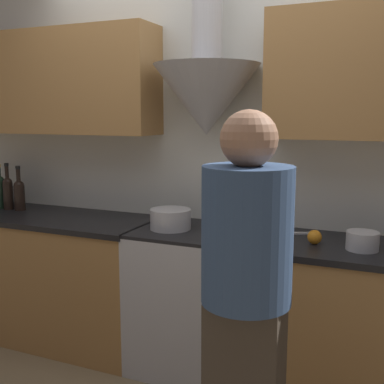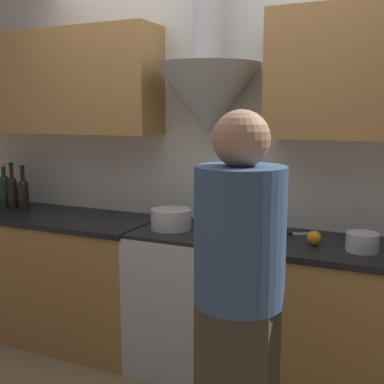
# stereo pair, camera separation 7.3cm
# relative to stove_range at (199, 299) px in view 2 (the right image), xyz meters

# --- Properties ---
(wall_back) EXTENTS (8.40, 0.65, 2.60)m
(wall_back) POSITION_rel_stove_range_xyz_m (-0.10, 0.26, 1.03)
(wall_back) COLOR silver
(wall_back) RESTS_ON ground_plane
(counter_left) EXTENTS (1.52, 0.62, 0.89)m
(counter_left) POSITION_rel_stove_range_xyz_m (-1.13, -0.00, -0.00)
(counter_left) COLOR #B27F47
(counter_left) RESTS_ON ground_plane
(counter_right) EXTENTS (0.97, 0.62, 0.89)m
(counter_right) POSITION_rel_stove_range_xyz_m (0.85, -0.00, -0.00)
(counter_right) COLOR #B27F47
(counter_right) RESTS_ON ground_plane
(stove_range) EXTENTS (0.76, 0.60, 0.89)m
(stove_range) POSITION_rel_stove_range_xyz_m (0.00, 0.00, 0.00)
(stove_range) COLOR silver
(stove_range) RESTS_ON ground_plane
(wine_bottle_2) EXTENTS (0.08, 0.08, 0.33)m
(wine_bottle_2) POSITION_rel_stove_range_xyz_m (-1.62, 0.05, 0.58)
(wine_bottle_2) COLOR black
(wine_bottle_2) RESTS_ON counter_left
(wine_bottle_3) EXTENTS (0.07, 0.07, 0.34)m
(wine_bottle_3) POSITION_rel_stove_range_xyz_m (-1.54, 0.04, 0.58)
(wine_bottle_3) COLOR black
(wine_bottle_3) RESTS_ON counter_left
(wine_bottle_4) EXTENTS (0.08, 0.08, 0.33)m
(wine_bottle_4) POSITION_rel_stove_range_xyz_m (-1.44, 0.05, 0.57)
(wine_bottle_4) COLOR black
(wine_bottle_4) RESTS_ON counter_left
(stock_pot) EXTENTS (0.25, 0.25, 0.12)m
(stock_pot) POSITION_rel_stove_range_xyz_m (-0.17, -0.04, 0.50)
(stock_pot) COLOR silver
(stock_pot) RESTS_ON stove_range
(mixing_bowl) EXTENTS (0.23, 0.23, 0.06)m
(mixing_bowl) POSITION_rel_stove_range_xyz_m (0.17, 0.03, 0.47)
(mixing_bowl) COLOR silver
(mixing_bowl) RESTS_ON stove_range
(orange_fruit) EXTENTS (0.08, 0.08, 0.08)m
(orange_fruit) POSITION_rel_stove_range_xyz_m (0.70, -0.04, 0.48)
(orange_fruit) COLOR orange
(orange_fruit) RESTS_ON counter_right
(saucepan) EXTENTS (0.17, 0.17, 0.10)m
(saucepan) POSITION_rel_stove_range_xyz_m (0.94, -0.06, 0.49)
(saucepan) COLOR silver
(saucepan) RESTS_ON counter_right
(chefs_knife) EXTENTS (0.23, 0.12, 0.01)m
(chefs_knife) POSITION_rel_stove_range_xyz_m (0.57, 0.15, 0.44)
(chefs_knife) COLOR silver
(chefs_knife) RESTS_ON counter_right
(person_foreground_right) EXTENTS (0.33, 0.33, 1.60)m
(person_foreground_right) POSITION_rel_stove_range_xyz_m (0.59, -0.98, 0.44)
(person_foreground_right) COLOR #473D33
(person_foreground_right) RESTS_ON ground_plane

